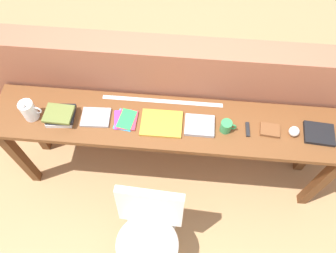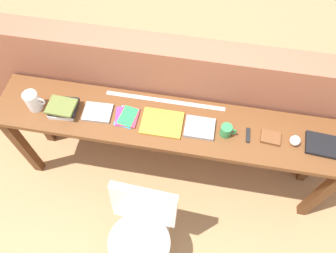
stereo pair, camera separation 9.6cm
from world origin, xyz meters
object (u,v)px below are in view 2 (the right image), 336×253
(chair_white_moulded, at_px, (141,230))
(magazine_cycling, at_px, (98,112))
(book_open_centre, at_px, (162,123))
(mug, at_px, (226,131))
(pamphlet_pile_colourful, at_px, (127,117))
(leather_journal_brown, at_px, (271,138))
(book_stack_leftmost, at_px, (63,108))
(sports_ball_small, at_px, (295,141))
(book_repair_rightmost, at_px, (321,145))
(multitool_folded, at_px, (248,135))
(pitcher_white, at_px, (33,101))

(chair_white_moulded, bearing_deg, magazine_cycling, 123.05)
(book_open_centre, xyz_separation_m, mug, (0.44, -0.01, 0.04))
(pamphlet_pile_colourful, height_order, book_open_centre, book_open_centre)
(book_open_centre, height_order, leather_journal_brown, leather_journal_brown)
(chair_white_moulded, bearing_deg, leather_journal_brown, 40.65)
(book_open_centre, distance_m, leather_journal_brown, 0.74)
(book_stack_leftmost, bearing_deg, sports_ball_small, 0.58)
(pamphlet_pile_colourful, relative_size, mug, 1.67)
(book_repair_rightmost, bearing_deg, magazine_cycling, -175.96)
(multitool_folded, bearing_deg, chair_white_moulded, -133.43)
(book_stack_leftmost, height_order, mug, mug)
(book_stack_leftmost, bearing_deg, book_open_centre, 1.31)
(pitcher_white, xyz_separation_m, multitool_folded, (1.50, 0.02, -0.07))
(chair_white_moulded, xyz_separation_m, book_repair_rightmost, (1.10, 0.66, 0.37))
(book_stack_leftmost, relative_size, leather_journal_brown, 1.58)
(chair_white_moulded, xyz_separation_m, sports_ball_small, (0.93, 0.65, 0.39))
(magazine_cycling, relative_size, mug, 1.79)
(multitool_folded, height_order, leather_journal_brown, leather_journal_brown)
(magazine_cycling, relative_size, book_repair_rightmost, 0.99)
(multitool_folded, bearing_deg, magazine_cycling, 179.83)
(pitcher_white, distance_m, mug, 1.35)
(magazine_cycling, relative_size, book_open_centre, 0.69)
(pitcher_white, bearing_deg, book_stack_leftmost, 1.00)
(multitool_folded, distance_m, sports_ball_small, 0.31)
(leather_journal_brown, bearing_deg, book_repair_rightmost, 5.22)
(book_stack_leftmost, distance_m, book_repair_rightmost, 1.77)
(mug, xyz_separation_m, multitool_folded, (0.15, 0.01, -0.04))
(sports_ball_small, bearing_deg, book_open_centre, -179.99)
(book_stack_leftmost, relative_size, multitool_folded, 1.87)
(sports_ball_small, bearing_deg, mug, -179.03)
(sports_ball_small, bearing_deg, book_repair_rightmost, 3.44)
(book_repair_rightmost, bearing_deg, sports_ball_small, -172.65)
(chair_white_moulded, distance_m, book_open_centre, 0.75)
(leather_journal_brown, relative_size, book_repair_rightmost, 0.66)
(book_stack_leftmost, relative_size, magazine_cycling, 1.04)
(multitool_folded, relative_size, leather_journal_brown, 0.85)
(mug, bearing_deg, book_stack_leftmost, -179.57)
(chair_white_moulded, bearing_deg, book_repair_rightmost, 31.08)
(book_repair_rightmost, bearing_deg, leather_journal_brown, -175.91)
(book_open_centre, xyz_separation_m, leather_journal_brown, (0.74, 0.01, 0.00))
(chair_white_moulded, relative_size, magazine_cycling, 4.54)
(chair_white_moulded, height_order, mug, mug)
(leather_journal_brown, distance_m, book_repair_rightmost, 0.33)
(magazine_cycling, bearing_deg, book_repair_rightmost, -2.53)
(pitcher_white, distance_m, multitool_folded, 1.50)
(leather_journal_brown, xyz_separation_m, book_repair_rightmost, (0.33, 0.00, 0.00))
(chair_white_moulded, relative_size, pamphlet_pile_colourful, 4.86)
(pitcher_white, bearing_deg, pamphlet_pile_colourful, 2.50)
(book_stack_leftmost, relative_size, mug, 1.87)
(magazine_cycling, distance_m, sports_ball_small, 1.36)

